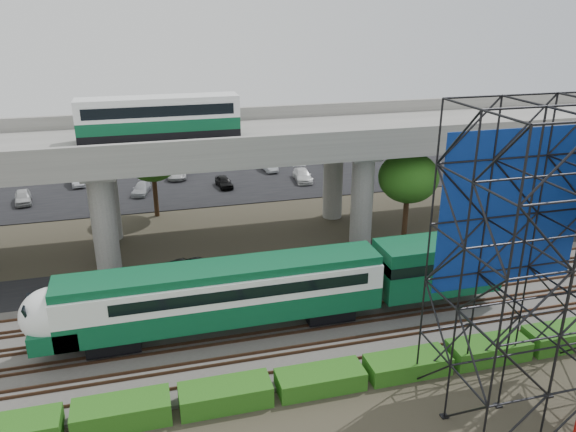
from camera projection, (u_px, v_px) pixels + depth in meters
name	position (u px, v px, depth m)	size (l,w,h in m)	color
ground	(281.00, 345.00, 33.14)	(140.00, 140.00, 0.00)	#474233
ballast_bed	(273.00, 326.00, 34.91)	(90.00, 12.00, 0.20)	slate
service_road	(247.00, 269.00, 42.60)	(90.00, 5.00, 0.08)	black
parking_lot	(207.00, 180.00, 63.81)	(90.00, 18.00, 0.08)	black
harbor_water	(188.00, 139.00, 83.67)	(140.00, 40.00, 0.03)	#42606D
rail_tracks	(273.00, 324.00, 34.85)	(90.00, 9.52, 0.16)	#472D1E
commuter_train	(259.00, 288.00, 33.71)	(29.30, 3.06, 4.30)	black
overpass	(226.00, 147.00, 44.56)	(80.00, 12.00, 12.40)	#9E9B93
scaffold_tower	(548.00, 268.00, 25.89)	(9.36, 6.36, 15.00)	black
hedge_strip	(320.00, 379.00, 29.31)	(34.60, 1.80, 1.20)	#215613
trees	(174.00, 183.00, 44.61)	(40.94, 16.94, 7.69)	#382314
suv	(184.00, 268.00, 41.15)	(2.14, 4.63, 1.29)	black
parked_cars	(203.00, 176.00, 63.11)	(37.01, 9.63, 1.29)	#BBBBBB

